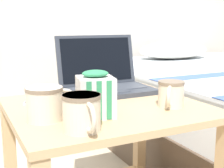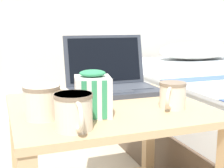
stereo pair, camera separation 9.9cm
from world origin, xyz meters
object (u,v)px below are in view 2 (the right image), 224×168
at_px(mug_front_left, 43,100).
at_px(mug_mid_center, 74,110).
at_px(mug_front_right, 172,94).
at_px(laptop, 112,80).
at_px(snack_bag, 93,95).
at_px(cell_phone, 44,97).

bearing_deg(mug_front_left, mug_mid_center, -65.60).
height_order(mug_front_right, mug_mid_center, mug_mid_center).
height_order(mug_front_left, mug_front_right, mug_front_left).
relative_size(laptop, snack_bag, 2.51).
xyz_separation_m(mug_front_right, snack_bag, (-0.26, 0.01, 0.02)).
bearing_deg(snack_bag, cell_phone, 111.92).
bearing_deg(cell_phone, mug_mid_center, -86.31).
height_order(laptop, mug_front_right, laptop).
bearing_deg(mug_front_left, laptop, 40.98).
relative_size(mug_front_right, snack_bag, 0.77).
distance_m(mug_front_right, cell_phone, 0.47).
xyz_separation_m(snack_bag, cell_phone, (-0.11, 0.27, -0.06)).
xyz_separation_m(laptop, snack_bag, (-0.17, -0.30, 0.02)).
xyz_separation_m(mug_front_left, snack_bag, (0.14, -0.02, 0.01)).
relative_size(laptop, mug_front_right, 3.26).
bearing_deg(mug_mid_center, laptop, 57.95).
distance_m(mug_front_right, snack_bag, 0.26).
height_order(snack_bag, cell_phone, snack_bag).
bearing_deg(snack_bag, mug_front_left, 170.20).
relative_size(mug_front_right, mug_mid_center, 0.75).
bearing_deg(mug_front_left, cell_phone, 81.59).
bearing_deg(laptop, snack_bag, -119.78).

